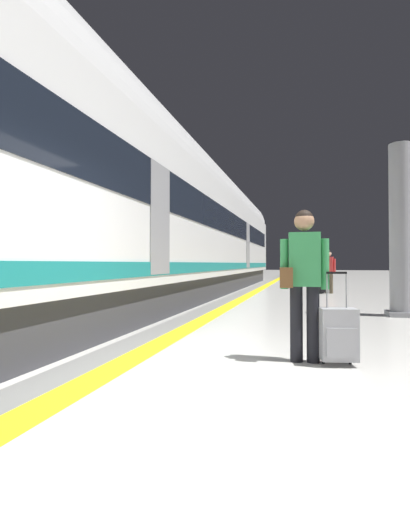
# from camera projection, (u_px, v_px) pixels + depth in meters

# --- Properties ---
(ground_plane) EXTENTS (120.00, 120.00, 0.00)m
(ground_plane) POSITION_uv_depth(u_px,v_px,m) (223.00, 380.00, 3.53)
(ground_plane) COLOR silver
(safety_line_strip) EXTENTS (0.36, 80.00, 0.01)m
(safety_line_strip) POSITION_uv_depth(u_px,v_px,m) (251.00, 294.00, 13.49)
(safety_line_strip) COLOR yellow
(safety_line_strip) RESTS_ON ground
(tactile_edge_band) EXTENTS (0.60, 80.00, 0.01)m
(tactile_edge_band) POSITION_uv_depth(u_px,v_px,m) (242.00, 294.00, 13.57)
(tactile_edge_band) COLOR slate
(tactile_edge_band) RESTS_ON ground
(high_speed_train) EXTENTS (2.94, 30.51, 4.97)m
(high_speed_train) POSITION_uv_depth(u_px,v_px,m) (173.00, 218.00, 11.77)
(high_speed_train) COLOR #38383D
(high_speed_train) RESTS_ON ground
(traveller_foreground) EXTENTS (0.54, 0.30, 1.70)m
(traveller_foreground) POSITION_uv_depth(u_px,v_px,m) (303.00, 274.00, 4.21)
(traveller_foreground) COLOR black
(traveller_foreground) RESTS_ON ground
(rolling_suitcase_foreground) EXTENTS (0.42, 0.30, 1.01)m
(rolling_suitcase_foreground) POSITION_uv_depth(u_px,v_px,m) (338.00, 334.00, 4.05)
(rolling_suitcase_foreground) COLOR #9E9EA3
(rolling_suitcase_foreground) RESTS_ON ground
(passenger_near) EXTENTS (0.48, 0.26, 1.57)m
(passenger_near) POSITION_uv_depth(u_px,v_px,m) (329.00, 268.00, 13.80)
(passenger_near) COLOR brown
(passenger_near) RESTS_ON ground
(duffel_bag_near) EXTENTS (0.44, 0.26, 0.36)m
(duffel_bag_near) POSITION_uv_depth(u_px,v_px,m) (320.00, 289.00, 13.60)
(duffel_bag_near) COLOR black
(duffel_bag_near) RESTS_ON ground
(platform_pillar) EXTENTS (0.56, 0.56, 3.60)m
(platform_pillar) POSITION_uv_depth(u_px,v_px,m) (401.00, 233.00, 7.86)
(platform_pillar) COLOR gray
(platform_pillar) RESTS_ON ground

